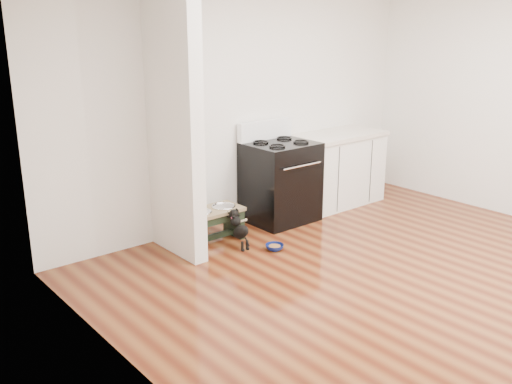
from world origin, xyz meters
The scene contains 8 objects.
ground centered at (0.00, 0.00, 0.00)m, with size 5.00×5.00×0.00m, color #481A0C.
room_shell centered at (0.00, 0.00, 1.62)m, with size 5.00×5.00×5.00m.
partition_wall centered at (-1.18, 2.10, 1.35)m, with size 0.15×0.80×2.70m, color silver.
oven_range centered at (0.25, 2.16, 0.48)m, with size 0.76×0.69×1.14m.
cabinet_run centered at (1.23, 2.18, 0.45)m, with size 1.24×0.64×0.91m.
dog_feeder centered at (-0.77, 2.09, 0.26)m, with size 0.65×0.35×0.37m.
puppy centered at (-0.65, 1.79, 0.22)m, with size 0.11×0.34×0.40m.
floor_bowl centered at (-0.41, 1.50, 0.03)m, with size 0.19×0.19×0.06m.
Camera 1 is at (-4.01, -2.53, 2.24)m, focal length 40.00 mm.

